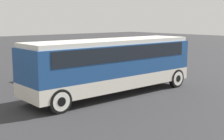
{
  "coord_description": "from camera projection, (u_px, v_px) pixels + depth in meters",
  "views": [
    {
      "loc": [
        -10.74,
        -12.45,
        4.03
      ],
      "look_at": [
        0.0,
        0.0,
        1.34
      ],
      "focal_mm": 50.0,
      "sensor_mm": 36.0,
      "label": 1
    }
  ],
  "objects": [
    {
      "name": "ground_plane",
      "position": [
        112.0,
        94.0,
        16.87
      ],
      "size": [
        120.0,
        120.0,
        0.0
      ],
      "primitive_type": "plane",
      "color": "#2D2D30"
    },
    {
      "name": "parked_car_mid",
      "position": [
        97.0,
        61.0,
        25.2
      ],
      "size": [
        4.55,
        1.81,
        1.37
      ],
      "color": "#7A6B5B",
      "rests_on": "ground_plane"
    },
    {
      "name": "tour_bus",
      "position": [
        113.0,
        61.0,
        16.64
      ],
      "size": [
        9.96,
        2.58,
        2.97
      ],
      "color": "silver",
      "rests_on": "ground_plane"
    },
    {
      "name": "parked_car_near",
      "position": [
        61.0,
        68.0,
        21.23
      ],
      "size": [
        4.58,
        1.94,
        1.41
      ],
      "color": "maroon",
      "rests_on": "ground_plane"
    }
  ]
}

